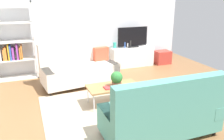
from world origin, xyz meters
TOP-DOWN VIEW (x-y plane):
  - ground_plane at (0.00, 0.00)m, footprint 7.68×7.68m
  - wall_far at (0.00, 2.80)m, footprint 6.40×0.12m
  - area_rug at (-0.13, -0.15)m, footprint 2.90×2.20m
  - couch_beige at (-0.48, 1.47)m, footprint 1.99×1.09m
  - couch_green at (0.20, -1.37)m, footprint 1.90×0.85m
  - coffee_table at (-0.08, 0.05)m, footprint 1.10×0.56m
  - tv_console at (1.48, 2.46)m, footprint 1.40×0.44m
  - tv at (1.48, 2.44)m, footprint 1.00×0.20m
  - bookshelf at (-2.05, 2.48)m, footprint 1.10×0.36m
  - storage_trunk at (2.58, 2.36)m, footprint 0.52×0.40m
  - potted_plant at (-0.04, -0.02)m, footprint 0.25×0.25m
  - table_book_0 at (-0.19, -0.05)m, footprint 0.24×0.18m
  - vase_0 at (0.90, 2.51)m, footprint 0.11×0.11m
  - vase_1 at (1.07, 2.51)m, footprint 0.08×0.08m
  - bottle_0 at (1.21, 2.42)m, footprint 0.04×0.04m
  - bottle_1 at (1.31, 2.42)m, footprint 0.04×0.04m
  - bottle_2 at (1.40, 2.42)m, footprint 0.06×0.06m

SIDE VIEW (x-z plane):
  - ground_plane at x=0.00m, z-range 0.00..0.00m
  - area_rug at x=-0.13m, z-range 0.00..0.01m
  - storage_trunk at x=2.58m, z-range 0.00..0.44m
  - tv_console at x=1.48m, z-range 0.00..0.64m
  - coffee_table at x=-0.08m, z-range 0.18..0.60m
  - table_book_0 at x=-0.19m, z-range 0.42..0.45m
  - couch_beige at x=-0.48m, z-range -0.11..0.99m
  - couch_green at x=0.20m, z-range -0.10..1.00m
  - potted_plant at x=-0.04m, z-range 0.43..0.76m
  - vase_1 at x=1.07m, z-range 0.64..0.77m
  - bottle_1 at x=1.31m, z-range 0.64..0.79m
  - vase_0 at x=0.90m, z-range 0.64..0.82m
  - bottle_0 at x=1.21m, z-range 0.64..0.83m
  - bottle_2 at x=1.40m, z-range 0.64..0.87m
  - tv at x=1.48m, z-range 0.63..1.27m
  - bookshelf at x=-2.05m, z-range -0.08..2.02m
  - wall_far at x=0.00m, z-range 0.00..2.90m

